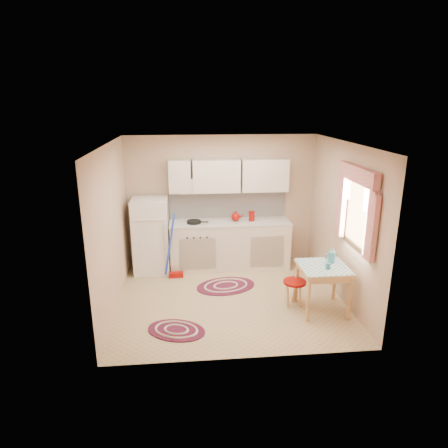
{
  "coord_description": "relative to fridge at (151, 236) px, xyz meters",
  "views": [
    {
      "loc": [
        -0.66,
        -5.85,
        3.09
      ],
      "look_at": [
        -0.08,
        0.25,
        1.2
      ],
      "focal_mm": 32.0,
      "sensor_mm": 36.0,
      "label": 1
    }
  ],
  "objects": [
    {
      "name": "red_canister",
      "position": [
        1.89,
        0.05,
        0.3
      ],
      "size": [
        0.11,
        0.11,
        0.16
      ],
      "primitive_type": "cylinder",
      "rotation": [
        0.0,
        0.0,
        -0.07
      ],
      "color": "#910905",
      "rests_on": "countertop"
    },
    {
      "name": "base_cabinets",
      "position": [
        1.47,
        0.05,
        -0.26
      ],
      "size": [
        2.25,
        0.6,
        0.88
      ],
      "primitive_type": "cube",
      "color": "beige",
      "rests_on": "ground"
    },
    {
      "name": "rug_left",
      "position": [
        0.48,
        -2.14,
        -0.69
      ],
      "size": [
        0.99,
        0.83,
        0.02
      ],
      "primitive_type": null,
      "rotation": [
        0.0,
        0.0,
        -0.38
      ],
      "color": "maroon",
      "rests_on": "ground"
    },
    {
      "name": "countertop",
      "position": [
        1.47,
        0.05,
        0.2
      ],
      "size": [
        2.27,
        0.62,
        0.04
      ],
      "primitive_type": "cube",
      "color": "#BCB9B2",
      "rests_on": "base_cabinets"
    },
    {
      "name": "stool",
      "position": [
        2.31,
        -1.58,
        -0.49
      ],
      "size": [
        0.45,
        0.45,
        0.42
      ],
      "primitive_type": "cylinder",
      "rotation": [
        0.0,
        0.0,
        -0.33
      ],
      "color": "#910905",
      "rests_on": "ground"
    },
    {
      "name": "broom",
      "position": [
        0.45,
        -0.35,
        -0.1
      ],
      "size": [
        0.29,
        0.14,
        1.2
      ],
      "primitive_type": null,
      "rotation": [
        0.0,
        0.0,
        0.06
      ],
      "color": "blue",
      "rests_on": "ground"
    },
    {
      "name": "rug_center",
      "position": [
        1.31,
        -0.81,
        -0.69
      ],
      "size": [
        1.16,
        0.91,
        0.02
      ],
      "primitive_type": null,
      "rotation": [
        0.0,
        0.0,
        0.23
      ],
      "color": "maroon",
      "rests_on": "ground"
    },
    {
      "name": "frying_pan",
      "position": [
        0.8,
        0.0,
        0.24
      ],
      "size": [
        0.3,
        0.3,
        0.05
      ],
      "primitive_type": "cylinder",
      "rotation": [
        0.0,
        0.0,
        -0.16
      ],
      "color": "black",
      "rests_on": "countertop"
    },
    {
      "name": "room_shell",
      "position": [
        1.5,
        -1.01,
        0.9
      ],
      "size": [
        3.64,
        3.6,
        2.52
      ],
      "color": "tan",
      "rests_on": "ground"
    },
    {
      "name": "table",
      "position": [
        2.69,
        -1.76,
        -0.34
      ],
      "size": [
        0.72,
        0.72,
        0.72
      ],
      "primitive_type": "cube",
      "color": "#DFAE6F",
      "rests_on": "ground"
    },
    {
      "name": "coffee_pot",
      "position": [
        2.85,
        -1.64,
        0.14
      ],
      "size": [
        0.15,
        0.13,
        0.25
      ],
      "primitive_type": null,
      "rotation": [
        0.0,
        0.0,
        -0.24
      ],
      "color": "teal",
      "rests_on": "table"
    },
    {
      "name": "fridge",
      "position": [
        0.0,
        0.0,
        0.0
      ],
      "size": [
        0.65,
        0.6,
        1.4
      ],
      "primitive_type": "cube",
      "color": "white",
      "rests_on": "ground"
    },
    {
      "name": "mug",
      "position": [
        2.72,
        -1.86,
        0.07
      ],
      "size": [
        0.1,
        0.1,
        0.1
      ],
      "primitive_type": "cylinder",
      "rotation": [
        0.0,
        0.0,
        0.38
      ],
      "color": "teal",
      "rests_on": "table"
    },
    {
      "name": "red_kettle",
      "position": [
        1.58,
        0.05,
        0.31
      ],
      "size": [
        0.19,
        0.17,
        0.18
      ],
      "primitive_type": null,
      "rotation": [
        0.0,
        0.0,
        -0.06
      ],
      "color": "#910905",
      "rests_on": "countertop"
    }
  ]
}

